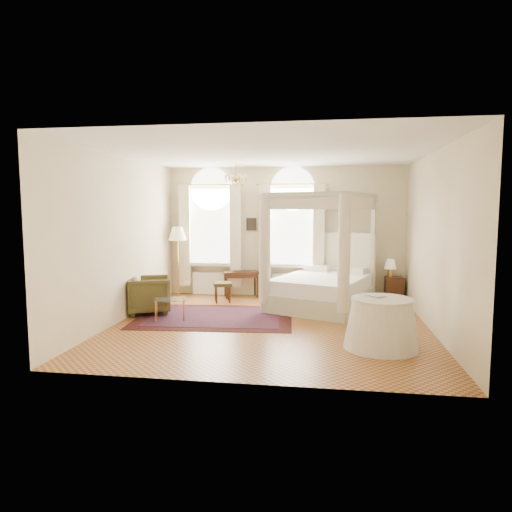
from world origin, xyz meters
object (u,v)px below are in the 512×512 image
(canopy_bed, at_px, (321,282))
(armchair, at_px, (149,295))
(side_table, at_px, (381,324))
(stool, at_px, (223,286))
(nightstand, at_px, (394,289))
(coffee_table, at_px, (170,301))
(floor_lamp, at_px, (178,237))
(writing_desk, at_px, (241,275))

(canopy_bed, distance_m, armchair, 3.82)
(side_table, bearing_deg, stool, 136.81)
(nightstand, xyz_separation_m, coffee_table, (-4.76, -2.59, 0.09))
(nightstand, relative_size, side_table, 0.50)
(floor_lamp, distance_m, side_table, 6.08)
(stool, distance_m, floor_lamp, 1.82)
(armchair, distance_m, coffee_table, 0.82)
(coffee_table, height_order, side_table, side_table)
(writing_desk, distance_m, armchair, 2.64)
(writing_desk, bearing_deg, coffee_table, -110.73)
(armchair, distance_m, floor_lamp, 2.25)
(canopy_bed, xyz_separation_m, coffee_table, (-3.01, -1.62, -0.20))
(stool, xyz_separation_m, coffee_table, (-0.66, -1.88, -0.01))
(stool, distance_m, coffee_table, 1.99)
(writing_desk, height_order, armchair, armchair)
(stool, bearing_deg, floor_lamp, 155.60)
(armchair, bearing_deg, stool, -66.95)
(writing_desk, distance_m, stool, 0.80)
(nightstand, bearing_deg, floor_lamp, -178.68)
(side_table, bearing_deg, armchair, 159.02)
(stool, bearing_deg, writing_desk, 65.86)
(coffee_table, xyz_separation_m, floor_lamp, (-0.64, 2.47, 1.13))
(nightstand, xyz_separation_m, writing_desk, (-3.78, 0.00, 0.27))
(stool, relative_size, side_table, 0.44)
(nightstand, bearing_deg, coffee_table, -151.41)
(canopy_bed, height_order, stool, canopy_bed)
(nightstand, distance_m, floor_lamp, 5.54)
(nightstand, xyz_separation_m, floor_lamp, (-5.40, -0.12, 1.22))
(nightstand, height_order, stool, nightstand)
(stool, distance_m, side_table, 4.60)
(nightstand, relative_size, floor_lamp, 0.34)
(canopy_bed, bearing_deg, coffee_table, -151.73)
(nightstand, bearing_deg, armchair, -158.95)
(nightstand, bearing_deg, canopy_bed, -150.85)
(armchair, relative_size, side_table, 0.73)
(stool, bearing_deg, nightstand, 9.91)
(nightstand, xyz_separation_m, side_table, (-0.74, -3.86, 0.10))
(stool, height_order, floor_lamp, floor_lamp)
(floor_lamp, bearing_deg, coffee_table, -75.39)
(canopy_bed, distance_m, nightstand, 2.02)
(canopy_bed, relative_size, armchair, 3.26)
(nightstand, height_order, floor_lamp, floor_lamp)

